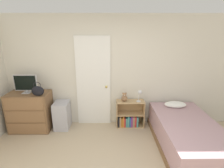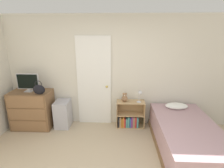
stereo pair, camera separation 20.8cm
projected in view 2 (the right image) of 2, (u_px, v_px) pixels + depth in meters
wall_back at (108, 72)px, 4.04m from camera, size 10.00×0.06×2.55m
door_closed at (94, 82)px, 4.07m from camera, size 0.79×0.09×2.10m
dresser at (33, 109)px, 4.06m from camera, size 0.89×0.53×0.88m
tv at (28, 82)px, 3.89m from camera, size 0.50×0.16×0.41m
handbag at (39, 89)px, 3.73m from camera, size 0.26×0.11×0.31m
storage_bin at (63, 114)px, 4.12m from camera, size 0.33×0.42×0.63m
bookshelf at (129, 117)px, 4.13m from camera, size 0.65×0.29×0.63m
teddy_bear at (125, 98)px, 4.00m from camera, size 0.14×0.14×0.21m
desk_lamp at (140, 94)px, 3.92m from camera, size 0.11×0.11×0.28m
bed at (186, 137)px, 3.27m from camera, size 1.08×2.00×0.66m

